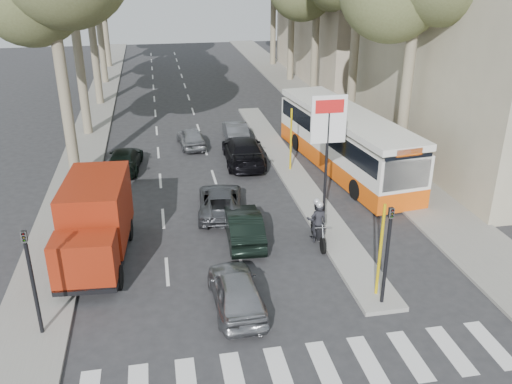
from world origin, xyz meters
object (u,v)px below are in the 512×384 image
(city_bus, at_px, (344,139))
(motorcycle, at_px, (317,222))
(red_truck, at_px, (95,222))
(dark_hatchback, at_px, (244,226))
(silver_hatchback, at_px, (236,291))

(city_bus, relative_size, motorcycle, 5.63)
(red_truck, distance_m, city_bus, 14.52)
(dark_hatchback, xyz_separation_m, motorcycle, (2.91, -0.62, 0.21))
(dark_hatchback, height_order, red_truck, red_truck)
(motorcycle, bearing_deg, dark_hatchback, 170.76)
(city_bus, bearing_deg, silver_hatchback, -130.65)
(silver_hatchback, xyz_separation_m, motorcycle, (3.93, 3.94, 0.20))
(red_truck, relative_size, city_bus, 0.47)
(red_truck, bearing_deg, motorcycle, 3.36)
(dark_hatchback, xyz_separation_m, city_bus, (6.70, 7.08, 1.05))
(dark_hatchback, relative_size, red_truck, 0.67)
(silver_hatchback, distance_m, motorcycle, 5.57)
(silver_hatchback, bearing_deg, red_truck, -42.81)
(silver_hatchback, distance_m, dark_hatchback, 4.67)
(motorcycle, bearing_deg, red_truck, -178.19)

